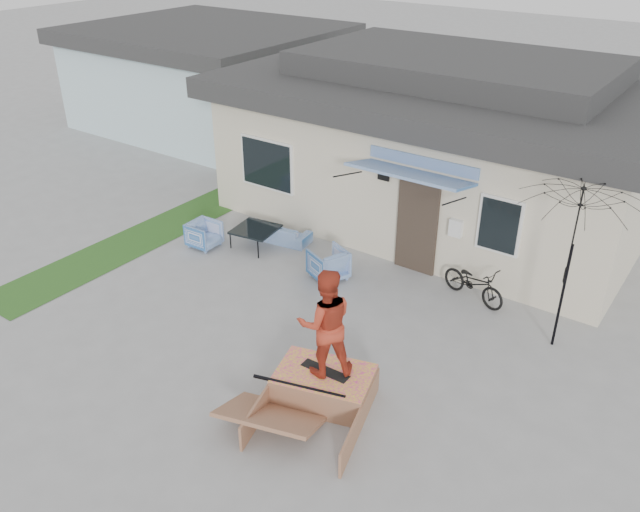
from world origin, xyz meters
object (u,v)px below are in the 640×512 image
Objects in this scene: patio_umbrella at (569,262)px; skate_ramp at (324,386)px; armchair_right at (328,262)px; coffee_table at (256,237)px; bicycle at (474,279)px; armchair_left at (204,233)px; skater at (325,321)px; loveseat at (281,230)px; skateboard at (325,370)px.

patio_umbrella is 1.31× the size of skate_ramp.
armchair_right is 0.78× the size of coffee_table.
bicycle reaches higher than armchair_right.
armchair_left is 8.25m from patio_umbrella.
skater is at bearing -125.66° from patio_umbrella.
bicycle is 4.38m from skate_ramp.
skate_ramp is (-2.61, -3.70, -1.49)m from patio_umbrella.
loveseat is at bearing -87.82° from skater.
skater is at bearing -37.94° from coffee_table.
armchair_left is 6.23m from skater.
patio_umbrella is 1.45× the size of skater.
patio_umbrella reaches higher than skate_ramp.
skate_ramp is 1.11× the size of skater.
patio_umbrella reaches higher than bicycle.
loveseat is at bearing 134.55° from skateboard.
coffee_table is 0.36× the size of patio_umbrella.
bicycle is 4.44m from skater.
armchair_right is (1.97, -0.80, 0.09)m from loveseat.
skater is at bearing -91.18° from skateboard.
skate_ramp is at bearing -38.25° from coffee_table.
patio_umbrella is 4.66m from skateboard.
coffee_table is 0.46× the size of skate_ramp.
skater is (-0.01, 0.05, 1.24)m from skate_ramp.
coffee_table is (-2.26, 0.22, -0.14)m from armchair_right.
patio_umbrella is at bearing 53.16° from skateboard.
patio_umbrella reaches higher than loveseat.
coffee_table is (-0.30, -0.58, -0.05)m from loveseat.
armchair_left reaches higher than skate_ramp.
bicycle is 0.56× the size of patio_umbrella.
armchair_left is 0.37× the size of skater.
bicycle is at bearing -143.55° from skater.
armchair_left is at bearing 151.98° from skateboard.
armchair_left is 0.72× the size of coffee_table.
patio_umbrella is at bearing 168.33° from loveseat.
coffee_table is at bearing -72.14° from armchair_right.
coffee_table is 5.70m from skate_ramp.
skater reaches higher than coffee_table.
skater reaches higher than skate_ramp.
bicycle reaches higher than coffee_table.
bicycle reaches higher than armchair_left.
skateboard is at bearing -174.51° from bicycle.
armchair_right reaches higher than coffee_table.
armchair_left is (-1.30, -1.30, 0.06)m from loveseat.
skater is at bearing -119.12° from armchair_left.
armchair_left is at bearing 36.72° from loveseat.
skateboard is 0.45× the size of skater.
skateboard is 0.96m from skater.
skater is at bearing 90.00° from skate_ramp.
armchair_left is 6.13m from skateboard.
patio_umbrella reaches higher than coffee_table.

